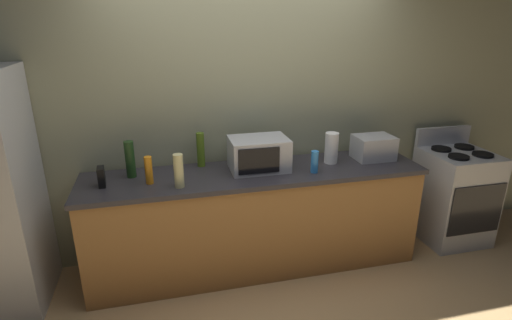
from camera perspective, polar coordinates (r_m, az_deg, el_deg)
ground_plane at (r=3.42m, az=1.70°, el=-18.25°), size 8.00×8.00×0.00m
back_wall at (r=3.57m, az=-1.60°, el=7.46°), size 6.40×0.10×2.70m
counter_run at (r=3.50m, az=0.00°, el=-8.48°), size 2.84×0.64×0.90m
stove_range at (r=4.38m, az=26.38°, el=-4.52°), size 0.60×0.61×1.08m
microwave at (r=3.32m, az=0.38°, el=0.89°), size 0.48×0.35×0.27m
toaster_oven at (r=3.74m, az=16.42°, el=1.74°), size 0.34×0.26×0.21m
paper_towel_roll at (r=3.53m, az=10.72°, el=1.70°), size 0.12×0.12×0.27m
cordless_phone at (r=3.22m, az=-21.22°, el=-2.25°), size 0.06×0.11×0.15m
bottle_olive_oil at (r=3.42m, az=-7.91°, el=1.48°), size 0.07×0.07×0.29m
bottle_wine at (r=3.31m, az=-17.54°, el=0.09°), size 0.07×0.07×0.30m
bottle_dish_soap at (r=3.15m, az=-15.07°, el=-1.41°), size 0.06×0.06×0.22m
bottle_spray_cleaner at (r=3.30m, az=8.37°, el=-0.26°), size 0.06×0.06×0.18m
bottle_vinegar at (r=3.02m, az=-10.98°, el=-1.54°), size 0.07×0.07×0.26m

